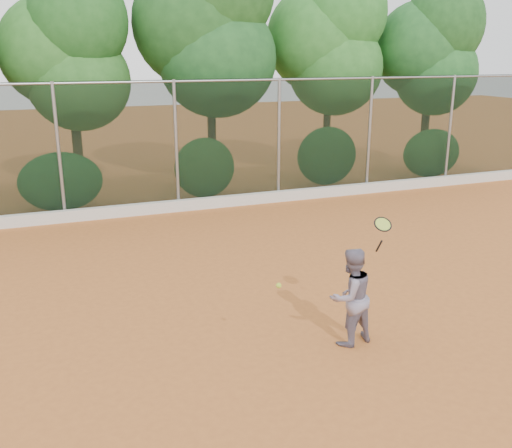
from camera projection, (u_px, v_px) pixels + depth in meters
name	position (u px, v px, depth m)	size (l,w,h in m)	color
ground	(277.00, 311.00, 9.55)	(80.00, 80.00, 0.00)	#B6642B
concrete_curb	(180.00, 206.00, 15.61)	(24.00, 0.20, 0.30)	beige
tennis_player	(350.00, 297.00, 8.32)	(0.72, 0.56, 1.48)	slate
chainlink_fence	(176.00, 142.00, 15.28)	(24.09, 0.09, 3.50)	black
foliage_backdrop	(137.00, 44.00, 16.13)	(23.70, 3.63, 7.55)	#3C2817
tennis_racket	(382.00, 227.00, 8.18)	(0.30, 0.29, 0.55)	black
tennis_ball_in_flight	(279.00, 286.00, 7.34)	(0.07, 0.07, 0.07)	#A7C72D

